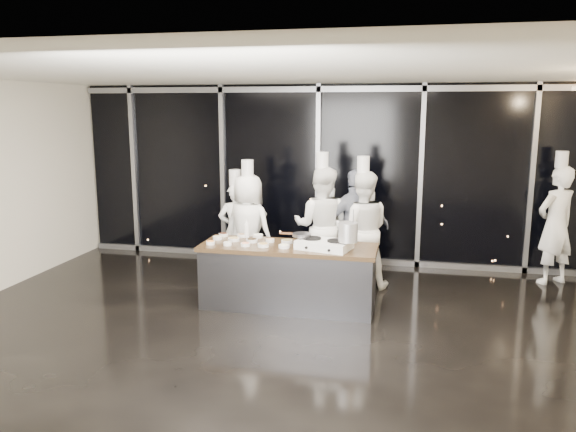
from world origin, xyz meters
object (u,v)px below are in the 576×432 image
Objects in this scene: chef_far_left at (236,229)px; chef_right at (362,229)px; stock_pot at (348,232)px; chef_side at (556,224)px; chef_center at (322,226)px; guest at (356,228)px; chef_left at (248,228)px; demo_counter at (288,276)px; stove at (324,244)px; frying_pan at (301,235)px.

chef_right is at bearing 153.21° from chef_far_left.
chef_side is at bearing 35.38° from stock_pot.
chef_center is 0.55m from guest.
guest is at bearing 91.08° from stock_pot.
stock_pot is 0.14× the size of guest.
chef_left is 0.96× the size of chef_right.
demo_counter is 1.24× the size of chef_left.
stove is (0.52, -0.10, 0.51)m from demo_counter.
chef_left is at bearing -4.43° from chef_right.
stove is 0.43× the size of guest.
chef_left is at bearing 9.57° from chef_center.
chef_center is at bearing 76.15° from demo_counter.
demo_counter is 9.51× the size of stock_pot.
demo_counter is 1.41m from chef_left.
demo_counter is 1.37× the size of chef_far_left.
chef_left is (-1.40, 1.11, -0.08)m from stove.
chef_side is (4.79, 0.97, 0.08)m from chef_left.
chef_center is (1.46, -0.13, 0.15)m from chef_far_left.
chef_side is at bearing -149.68° from chef_left.
stove is 1.28m from chef_center.
chef_center is (-0.23, 1.25, -0.01)m from stove.
chef_far_left is (-1.69, 1.39, -0.16)m from stove.
frying_pan is at bearing 87.73° from chef_center.
chef_left is (-0.88, 1.02, 0.43)m from demo_counter.
demo_counter is at bearing 78.86° from chef_center.
stove is 0.40m from stock_pot.
stove is at bearing -0.52° from frying_pan.
stove is 0.40× the size of chef_left.
stove is at bearing -10.63° from demo_counter.
demo_counter is 1.13m from stock_pot.
chef_far_left is 0.90× the size of chef_left.
demo_counter is 1.33× the size of guest.
chef_right is (0.63, -0.01, -0.03)m from chef_center.
chef_left is at bearing 149.44° from frying_pan.
stove is at bearing 164.81° from stock_pot.
demo_counter is at bearing 109.58° from chef_far_left.
chef_right is 0.97× the size of chef_side.
guest reaches higher than chef_far_left.
chef_far_left reaches higher than stock_pot.
stock_pot is 3.76m from chef_side.
chef_right is (1.80, 0.13, 0.04)m from chef_left.
stock_pot is (0.67, -0.17, 0.11)m from frying_pan.
chef_center is at bearing -154.25° from chef_left.
chef_center is 3.72m from chef_side.
chef_far_left is (-2.03, 1.48, -0.36)m from stock_pot.
stock_pot reaches higher than demo_counter.
stove is at bearing 63.65° from chef_right.
stock_pot reaches higher than frying_pan.
frying_pan is 0.22× the size of chef_side.
frying_pan is at bearing 179.48° from stove.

